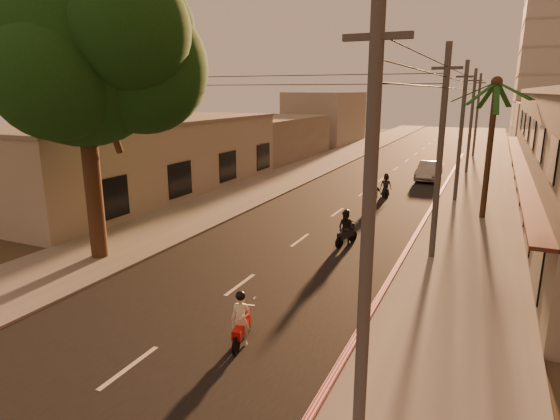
# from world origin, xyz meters

# --- Properties ---
(ground) EXTENTS (160.00, 160.00, 0.00)m
(ground) POSITION_xyz_m (0.00, 0.00, 0.00)
(ground) COLOR #383023
(ground) RESTS_ON ground
(road) EXTENTS (10.00, 140.00, 0.02)m
(road) POSITION_xyz_m (0.00, 20.00, 0.01)
(road) COLOR black
(road) RESTS_ON ground
(sidewalk_right) EXTENTS (5.00, 140.00, 0.12)m
(sidewalk_right) POSITION_xyz_m (7.50, 20.00, 0.06)
(sidewalk_right) COLOR slate
(sidewalk_right) RESTS_ON ground
(sidewalk_left) EXTENTS (5.00, 140.00, 0.12)m
(sidewalk_left) POSITION_xyz_m (-7.50, 20.00, 0.06)
(sidewalk_left) COLOR slate
(sidewalk_left) RESTS_ON ground
(curb_stripe) EXTENTS (0.20, 60.00, 0.20)m
(curb_stripe) POSITION_xyz_m (5.10, 15.00, 0.10)
(curb_stripe) COLOR red
(curb_stripe) RESTS_ON ground
(left_building) EXTENTS (8.20, 24.20, 5.20)m
(left_building) POSITION_xyz_m (-13.98, 14.00, 2.60)
(left_building) COLOR gray
(left_building) RESTS_ON ground
(broadleaf_tree) EXTENTS (9.60, 8.70, 12.10)m
(broadleaf_tree) POSITION_xyz_m (-6.61, 2.14, 8.48)
(broadleaf_tree) COLOR black
(broadleaf_tree) RESTS_ON ground
(palm_tree) EXTENTS (5.00, 5.00, 8.20)m
(palm_tree) POSITION_xyz_m (8.00, 16.00, 7.15)
(palm_tree) COLOR black
(palm_tree) RESTS_ON ground
(utility_poles) EXTENTS (1.20, 48.26, 9.00)m
(utility_poles) POSITION_xyz_m (6.20, 20.00, 6.54)
(utility_poles) COLOR #38383A
(utility_poles) RESTS_ON ground
(filler_right) EXTENTS (8.00, 14.00, 6.00)m
(filler_right) POSITION_xyz_m (14.00, 45.00, 3.00)
(filler_right) COLOR gray
(filler_right) RESTS_ON ground
(filler_left_near) EXTENTS (8.00, 14.00, 4.40)m
(filler_left_near) POSITION_xyz_m (-14.00, 34.00, 2.20)
(filler_left_near) COLOR gray
(filler_left_near) RESTS_ON ground
(filler_left_far) EXTENTS (8.00, 14.00, 7.00)m
(filler_left_far) POSITION_xyz_m (-14.00, 52.00, 3.50)
(filler_left_far) COLOR gray
(filler_left_far) RESTS_ON ground
(scooter_red) EXTENTS (0.80, 1.68, 1.67)m
(scooter_red) POSITION_xyz_m (2.13, -1.72, 0.74)
(scooter_red) COLOR black
(scooter_red) RESTS_ON ground
(scooter_mid_a) EXTENTS (1.13, 1.76, 1.77)m
(scooter_mid_a) POSITION_xyz_m (2.25, 8.19, 0.81)
(scooter_mid_a) COLOR black
(scooter_mid_a) RESTS_ON ground
(scooter_mid_b) EXTENTS (0.98, 1.74, 1.70)m
(scooter_mid_b) POSITION_xyz_m (1.56, 16.61, 0.76)
(scooter_mid_b) COLOR black
(scooter_mid_b) RESTS_ON ground
(scooter_far_a) EXTENTS (1.01, 1.66, 1.66)m
(scooter_far_a) POSITION_xyz_m (1.69, 19.57, 0.76)
(scooter_far_a) COLOR black
(scooter_far_a) RESTS_ON ground
(parked_car) EXTENTS (1.91, 4.68, 1.51)m
(parked_car) POSITION_xyz_m (3.56, 27.42, 0.75)
(parked_car) COLOR #9EA1A6
(parked_car) RESTS_ON ground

